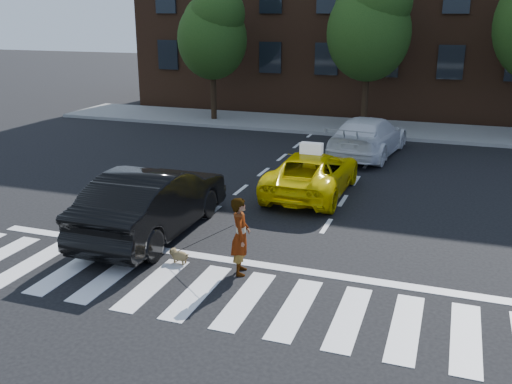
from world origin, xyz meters
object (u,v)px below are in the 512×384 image
tree_mid (370,22)px  dog (178,255)px  taxi (312,173)px  woman (241,236)px  tree_left (213,30)px  black_sedan (154,201)px  white_suv (368,136)px

tree_mid → dog: tree_mid is taller
taxi → woman: size_ratio=2.78×
tree_left → dog: size_ratio=11.89×
taxi → black_sedan: bearing=58.2°
tree_left → black_sedan: size_ratio=1.27×
tree_mid → woman: (-0.04, -15.90, -4.02)m
black_sedan → dog: black_sedan is taller
tree_mid → dog: (-1.51, -15.89, -4.67)m
black_sedan → woman: black_sedan is taller
tree_mid → tree_left: bearing=180.0°
tree_left → white_suv: 10.24m
black_sedan → dog: bearing=133.6°
tree_left → dog: bearing=-69.3°
tree_mid → woman: bearing=-90.1°
white_suv → dog: white_suv is taller
taxi → woman: 5.90m
woman → dog: (-1.47, 0.01, -0.65)m
tree_mid → white_suv: size_ratio=1.38×
dog → tree_left: bearing=124.2°
tree_left → tree_mid: (7.50, -0.00, 0.41)m
dog → black_sedan: bearing=147.7°
tree_left → taxi: bearing=-53.0°
tree_mid → dog: 16.63m
tree_left → black_sedan: bearing=-72.2°
tree_mid → white_suv: (0.87, -4.60, -4.10)m
black_sedan → tree_left: bearing=-72.8°
taxi → white_suv: size_ratio=0.90×
tree_mid → black_sedan: size_ratio=1.38×
tree_left → taxi: tree_left is taller
taxi → tree_left: bearing=-52.2°
white_suv → tree_left: bearing=-21.9°
dog → tree_mid: bearing=98.1°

